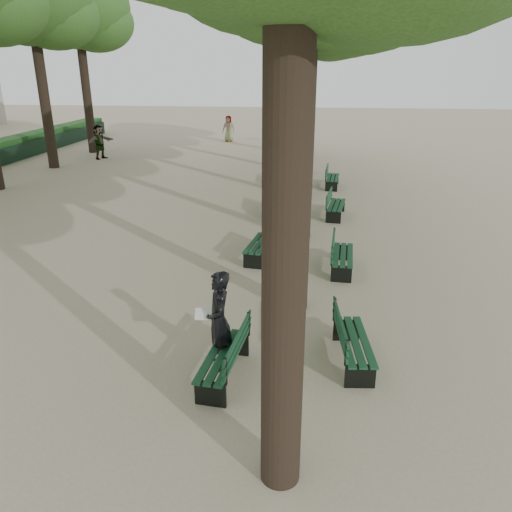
# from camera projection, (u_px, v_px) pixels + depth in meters

# --- Properties ---
(ground) EXTENTS (120.00, 120.00, 0.00)m
(ground) POSITION_uv_depth(u_px,v_px,m) (202.00, 380.00, 8.67)
(ground) COLOR tan
(ground) RESTS_ON ground
(tree_central_4) EXTENTS (6.00, 6.00, 9.95)m
(tree_central_4) POSITION_uv_depth(u_px,v_px,m) (314.00, 5.00, 22.46)
(tree_central_4) COLOR #33261C
(tree_central_4) RESTS_ON ground
(tree_central_5) EXTENTS (6.00, 6.00, 9.95)m
(tree_central_5) POSITION_uv_depth(u_px,v_px,m) (315.00, 15.00, 27.10)
(tree_central_5) COLOR #33261C
(tree_central_5) RESTS_ON ground
(tree_far_5) EXTENTS (6.00, 6.00, 10.45)m
(tree_far_5) POSITION_uv_depth(u_px,v_px,m) (77.00, 8.00, 28.37)
(tree_far_5) COLOR #33261C
(tree_far_5) RESTS_ON ground
(bench_left_0) EXTENTS (0.75, 1.85, 0.92)m
(bench_left_0) POSITION_uv_depth(u_px,v_px,m) (224.00, 364.00, 8.64)
(bench_left_0) COLOR black
(bench_left_0) RESTS_ON ground
(bench_left_1) EXTENTS (0.81, 1.86, 0.92)m
(bench_left_1) POSITION_uv_depth(u_px,v_px,m) (260.00, 249.00, 14.04)
(bench_left_1) COLOR black
(bench_left_1) RESTS_ON ground
(bench_left_2) EXTENTS (0.72, 1.84, 0.92)m
(bench_left_2) POSITION_uv_depth(u_px,v_px,m) (273.00, 207.00, 18.22)
(bench_left_2) COLOR black
(bench_left_2) RESTS_ON ground
(bench_left_3) EXTENTS (0.70, 1.84, 0.92)m
(bench_left_3) POSITION_uv_depth(u_px,v_px,m) (282.00, 179.00, 22.67)
(bench_left_3) COLOR black
(bench_left_3) RESTS_ON ground
(bench_right_0) EXTENTS (0.74, 1.85, 0.92)m
(bench_right_0) POSITION_uv_depth(u_px,v_px,m) (353.00, 349.00, 9.11)
(bench_right_0) COLOR black
(bench_right_0) RESTS_ON ground
(bench_right_1) EXTENTS (0.69, 1.83, 0.92)m
(bench_right_1) POSITION_uv_depth(u_px,v_px,m) (342.00, 261.00, 13.20)
(bench_right_1) COLOR black
(bench_right_1) RESTS_ON ground
(bench_right_2) EXTENTS (0.80, 1.86, 0.92)m
(bench_right_2) POSITION_uv_depth(u_px,v_px,m) (336.00, 210.00, 17.89)
(bench_right_2) COLOR black
(bench_right_2) RESTS_ON ground
(bench_right_3) EXTENTS (0.70, 1.84, 0.92)m
(bench_right_3) POSITION_uv_depth(u_px,v_px,m) (332.00, 181.00, 22.22)
(bench_right_3) COLOR black
(bench_right_3) RESTS_ON ground
(man_with_map) EXTENTS (0.71, 0.81, 1.85)m
(man_with_map) POSITION_uv_depth(u_px,v_px,m) (219.00, 321.00, 8.75)
(man_with_map) COLOR black
(man_with_map) RESTS_ON ground
(pedestrian_e) EXTENTS (1.09, 1.79, 1.93)m
(pedestrian_e) POSITION_uv_depth(u_px,v_px,m) (100.00, 142.00, 28.77)
(pedestrian_e) COLOR #262628
(pedestrian_e) RESTS_ON ground
(pedestrian_d) EXTENTS (0.90, 0.43, 1.79)m
(pedestrian_d) POSITION_uv_depth(u_px,v_px,m) (229.00, 128.00, 35.46)
(pedestrian_d) COLOR #262628
(pedestrian_d) RESTS_ON ground
(pedestrian_b) EXTENTS (0.96, 1.17, 1.81)m
(pedestrian_b) POSITION_uv_depth(u_px,v_px,m) (287.00, 131.00, 34.01)
(pedestrian_b) COLOR #262628
(pedestrian_b) RESTS_ON ground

